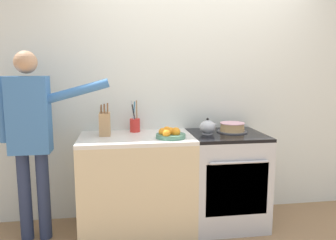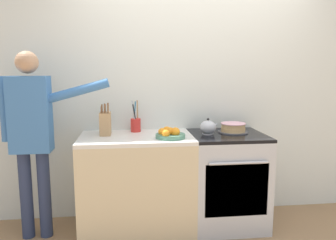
{
  "view_description": "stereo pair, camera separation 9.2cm",
  "coord_description": "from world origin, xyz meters",
  "px_view_note": "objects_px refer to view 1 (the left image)",
  "views": [
    {
      "loc": [
        -0.76,
        -2.66,
        1.53
      ],
      "look_at": [
        -0.32,
        0.29,
        1.06
      ],
      "focal_mm": 35.0,
      "sensor_mm": 36.0,
      "label": 1
    },
    {
      "loc": [
        -0.67,
        -2.68,
        1.53
      ],
      "look_at": [
        -0.32,
        0.29,
        1.06
      ],
      "focal_mm": 35.0,
      "sensor_mm": 36.0,
      "label": 2
    }
  ],
  "objects_px": {
    "fruit_bowl": "(170,134)",
    "layer_cake": "(232,128)",
    "knife_block": "(105,124)",
    "utensil_crock": "(135,124)",
    "tea_kettle": "(208,127)",
    "person_baker": "(31,130)",
    "stove_range": "(226,179)"
  },
  "relations": [
    {
      "from": "fruit_bowl",
      "to": "layer_cake",
      "type": "bearing_deg",
      "value": 16.61
    },
    {
      "from": "knife_block",
      "to": "utensil_crock",
      "type": "height_order",
      "value": "utensil_crock"
    },
    {
      "from": "layer_cake",
      "to": "fruit_bowl",
      "type": "height_order",
      "value": "fruit_bowl"
    },
    {
      "from": "knife_block",
      "to": "fruit_bowl",
      "type": "relative_size",
      "value": 1.14
    },
    {
      "from": "tea_kettle",
      "to": "knife_block",
      "type": "xyz_separation_m",
      "value": [
        -0.97,
        0.08,
        0.05
      ]
    },
    {
      "from": "layer_cake",
      "to": "utensil_crock",
      "type": "height_order",
      "value": "utensil_crock"
    },
    {
      "from": "utensil_crock",
      "to": "person_baker",
      "type": "xyz_separation_m",
      "value": [
        -0.91,
        -0.27,
        0.02
      ]
    },
    {
      "from": "layer_cake",
      "to": "utensil_crock",
      "type": "bearing_deg",
      "value": 170.89
    },
    {
      "from": "utensil_crock",
      "to": "layer_cake",
      "type": "bearing_deg",
      "value": -9.11
    },
    {
      "from": "tea_kettle",
      "to": "person_baker",
      "type": "distance_m",
      "value": 1.6
    },
    {
      "from": "utensil_crock",
      "to": "person_baker",
      "type": "height_order",
      "value": "person_baker"
    },
    {
      "from": "utensil_crock",
      "to": "fruit_bowl",
      "type": "xyz_separation_m",
      "value": [
        0.3,
        -0.35,
        -0.04
      ]
    },
    {
      "from": "tea_kettle",
      "to": "fruit_bowl",
      "type": "distance_m",
      "value": 0.42
    },
    {
      "from": "tea_kettle",
      "to": "utensil_crock",
      "type": "distance_m",
      "value": 0.72
    },
    {
      "from": "stove_range",
      "to": "utensil_crock",
      "type": "height_order",
      "value": "utensil_crock"
    },
    {
      "from": "knife_block",
      "to": "layer_cake",
      "type": "bearing_deg",
      "value": -1.39
    },
    {
      "from": "layer_cake",
      "to": "tea_kettle",
      "type": "bearing_deg",
      "value": -169.4
    },
    {
      "from": "stove_range",
      "to": "utensil_crock",
      "type": "xyz_separation_m",
      "value": [
        -0.88,
        0.22,
        0.53
      ]
    },
    {
      "from": "tea_kettle",
      "to": "utensil_crock",
      "type": "xyz_separation_m",
      "value": [
        -0.69,
        0.2,
        0.01
      ]
    },
    {
      "from": "knife_block",
      "to": "fruit_bowl",
      "type": "distance_m",
      "value": 0.63
    },
    {
      "from": "layer_cake",
      "to": "stove_range",
      "type": "bearing_deg",
      "value": -139.58
    },
    {
      "from": "tea_kettle",
      "to": "person_baker",
      "type": "relative_size",
      "value": 0.11
    },
    {
      "from": "stove_range",
      "to": "tea_kettle",
      "type": "bearing_deg",
      "value": 175.72
    },
    {
      "from": "stove_range",
      "to": "tea_kettle",
      "type": "xyz_separation_m",
      "value": [
        -0.19,
        0.01,
        0.52
      ]
    },
    {
      "from": "stove_range",
      "to": "knife_block",
      "type": "distance_m",
      "value": 1.3
    },
    {
      "from": "tea_kettle",
      "to": "fruit_bowl",
      "type": "xyz_separation_m",
      "value": [
        -0.39,
        -0.15,
        -0.03
      ]
    },
    {
      "from": "layer_cake",
      "to": "tea_kettle",
      "type": "distance_m",
      "value": 0.27
    },
    {
      "from": "tea_kettle",
      "to": "fruit_bowl",
      "type": "relative_size",
      "value": 0.7
    },
    {
      "from": "knife_block",
      "to": "utensil_crock",
      "type": "xyz_separation_m",
      "value": [
        0.29,
        0.12,
        -0.03
      ]
    },
    {
      "from": "stove_range",
      "to": "knife_block",
      "type": "relative_size",
      "value": 2.97
    },
    {
      "from": "tea_kettle",
      "to": "layer_cake",
      "type": "bearing_deg",
      "value": 10.6
    },
    {
      "from": "knife_block",
      "to": "utensil_crock",
      "type": "distance_m",
      "value": 0.31
    }
  ]
}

